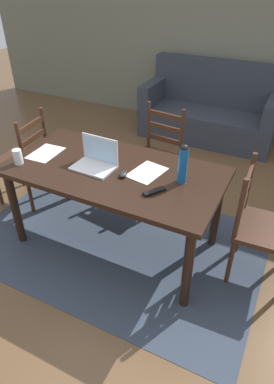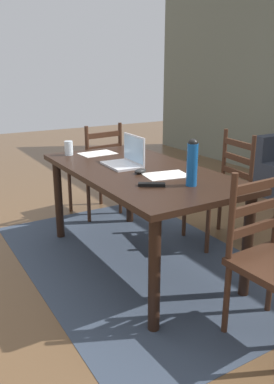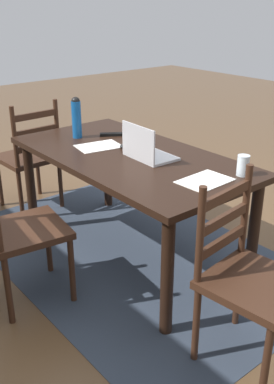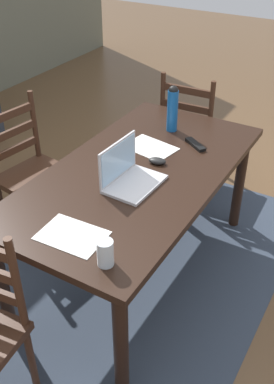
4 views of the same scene
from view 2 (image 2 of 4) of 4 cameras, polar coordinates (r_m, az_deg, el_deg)
name	(u,v)px [view 2 (image 2 of 4)]	position (r m, az deg, el deg)	size (l,w,h in m)	color
ground_plane	(139,261)	(3.14, 0.24, -10.05)	(14.00, 14.00, 0.00)	brown
area_rug	(139,261)	(3.14, 0.24, -10.00)	(2.50, 1.64, 0.01)	#333D4C
dining_table	(139,181)	(2.89, 0.25, 1.65)	(1.70, 0.88, 0.75)	black
chair_far_head	(220,190)	(3.42, 12.03, 0.30)	(0.49, 0.49, 0.95)	#3D2316
chair_left_far	(96,171)	(4.00, -5.97, 3.11)	(0.49, 0.49, 0.95)	#3D2316
laptop	(127,158)	(2.96, -1.45, 5.01)	(0.33, 0.23, 0.23)	silver
water_bottle	(192,162)	(2.44, 8.07, 4.42)	(0.07, 0.07, 0.30)	#145199
drinking_glass	(69,148)	(3.37, -9.95, 6.34)	(0.07, 0.07, 0.12)	silver
computer_mouse	(140,171)	(2.74, 0.48, 3.08)	(0.06, 0.10, 0.03)	black
tv_remote	(152,185)	(2.45, 2.17, 1.10)	(0.04, 0.17, 0.02)	black
paper_stack_left	(166,175)	(2.70, 4.30, 2.46)	(0.21, 0.30, 0.00)	white
paper_stack_right	(98,153)	(3.40, -5.79, 5.62)	(0.21, 0.30, 0.00)	white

